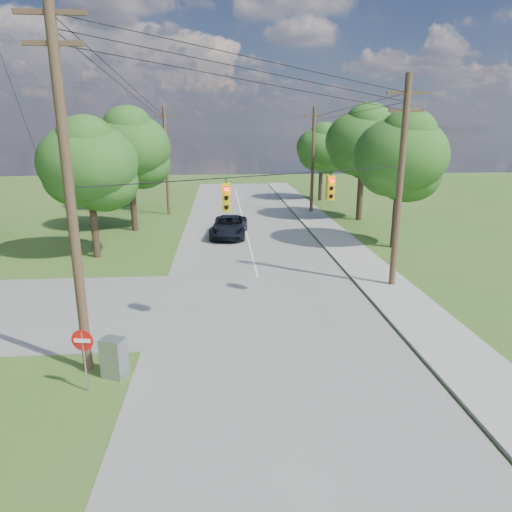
{
  "coord_description": "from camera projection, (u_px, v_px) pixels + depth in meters",
  "views": [
    {
      "loc": [
        0.07,
        -14.05,
        7.95
      ],
      "look_at": [
        1.53,
        5.0,
        2.63
      ],
      "focal_mm": 32.0,
      "sensor_mm": 36.0,
      "label": 1
    }
  ],
  "objects": [
    {
      "name": "ground",
      "position": [
        223.0,
        370.0,
        15.62
      ],
      "size": [
        140.0,
        140.0,
        0.0
      ],
      "primitive_type": "plane",
      "color": "#385C1E",
      "rests_on": "ground"
    },
    {
      "name": "main_road",
      "position": [
        266.0,
        311.0,
        20.57
      ],
      "size": [
        10.0,
        100.0,
        0.03
      ],
      "primitive_type": "cube",
      "color": "gray",
      "rests_on": "ground"
    },
    {
      "name": "sidewalk_east",
      "position": [
        411.0,
        306.0,
        21.05
      ],
      "size": [
        2.6,
        100.0,
        0.12
      ],
      "primitive_type": "cube",
      "color": "#99978F",
      "rests_on": "ground"
    },
    {
      "name": "pole_sw",
      "position": [
        69.0,
        187.0,
        14.0
      ],
      "size": [
        2.0,
        0.32,
        12.0
      ],
      "color": "brown",
      "rests_on": "ground"
    },
    {
      "name": "pole_ne",
      "position": [
        400.0,
        181.0,
        22.49
      ],
      "size": [
        2.0,
        0.32,
        10.5
      ],
      "color": "brown",
      "rests_on": "ground"
    },
    {
      "name": "pole_north_e",
      "position": [
        313.0,
        160.0,
        43.72
      ],
      "size": [
        2.0,
        0.32,
        10.0
      ],
      "color": "brown",
      "rests_on": "ground"
    },
    {
      "name": "pole_north_w",
      "position": [
        166.0,
        160.0,
        42.7
      ],
      "size": [
        2.0,
        0.32,
        10.0
      ],
      "color": "brown",
      "rests_on": "ground"
    },
    {
      "name": "power_lines",
      "position": [
        246.0,
        106.0,
        24.37
      ],
      "size": [
        13.93,
        29.62,
        4.93
      ],
      "color": "black",
      "rests_on": "ground"
    },
    {
      "name": "traffic_signals",
      "position": [
        282.0,
        192.0,
        18.59
      ],
      "size": [
        4.91,
        3.27,
        1.05
      ],
      "color": "yellow",
      "rests_on": "ground"
    },
    {
      "name": "tree_w_near",
      "position": [
        88.0,
        164.0,
        27.86
      ],
      "size": [
        6.0,
        6.0,
        8.4
      ],
      "color": "#3D2B1E",
      "rests_on": "ground"
    },
    {
      "name": "tree_w_mid",
      "position": [
        129.0,
        148.0,
        35.44
      ],
      "size": [
        6.4,
        6.4,
        9.22
      ],
      "color": "#3D2B1E",
      "rests_on": "ground"
    },
    {
      "name": "tree_w_far",
      "position": [
        128.0,
        147.0,
        44.99
      ],
      "size": [
        6.0,
        6.0,
        8.73
      ],
      "color": "#3D2B1E",
      "rests_on": "ground"
    },
    {
      "name": "tree_e_near",
      "position": [
        401.0,
        156.0,
        30.2
      ],
      "size": [
        6.2,
        6.2,
        8.81
      ],
      "color": "#3D2B1E",
      "rests_on": "ground"
    },
    {
      "name": "tree_e_mid",
      "position": [
        363.0,
        142.0,
        39.66
      ],
      "size": [
        6.6,
        6.6,
        9.64
      ],
      "color": "#3D2B1E",
      "rests_on": "ground"
    },
    {
      "name": "tree_e_far",
      "position": [
        322.0,
        148.0,
        51.38
      ],
      "size": [
        5.8,
        5.8,
        8.32
      ],
      "color": "#3D2B1E",
      "rests_on": "ground"
    },
    {
      "name": "car_main_north",
      "position": [
        229.0,
        226.0,
        34.73
      ],
      "size": [
        3.15,
        5.83,
        1.55
      ],
      "primitive_type": "imported",
      "rotation": [
        0.0,
        0.0,
        -0.1
      ],
      "color": "black",
      "rests_on": "main_road"
    },
    {
      "name": "control_cabinet",
      "position": [
        114.0,
        358.0,
        15.02
      ],
      "size": [
        0.91,
        0.79,
        1.36
      ],
      "primitive_type": "cube",
      "rotation": [
        0.0,
        0.0,
        -0.4
      ],
      "color": "gray",
      "rests_on": "ground"
    },
    {
      "name": "do_not_enter_sign",
      "position": [
        83.0,
        346.0,
        13.94
      ],
      "size": [
        0.69,
        0.16,
        2.09
      ],
      "rotation": [
        0.0,
        0.0,
        -0.17
      ],
      "color": "gray",
      "rests_on": "ground"
    }
  ]
}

